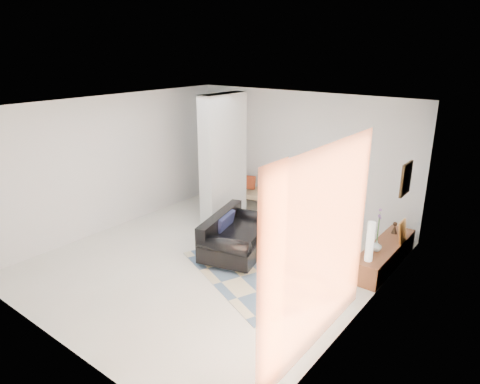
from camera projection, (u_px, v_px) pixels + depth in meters
The scene contains 17 objects.
floor at pixel (215, 260), 7.83m from camera, with size 6.00×6.00×0.00m, color silver.
ceiling at pixel (211, 106), 6.94m from camera, with size 6.00×6.00×0.00m, color white.
wall_back at pixel (301, 155), 9.64m from camera, with size 6.00×6.00×0.00m, color silver.
wall_front at pixel (49, 249), 5.13m from camera, with size 6.00×6.00×0.00m, color silver.
wall_left at pixel (114, 163), 8.97m from camera, with size 6.00×6.00×0.00m, color silver.
wall_right at pixel (366, 226), 5.80m from camera, with size 6.00×6.00×0.00m, color silver.
partition_column at pixel (223, 159), 9.22m from camera, with size 0.35×1.20×2.80m, color silver.
hallway_door at pixel (227, 157), 10.94m from camera, with size 0.85×0.06×2.04m, color white.
curtain at pixel (322, 251), 4.96m from camera, with size 2.55×2.55×0.00m, color #FE7C43.
wall_art at pixel (406, 179), 7.01m from camera, with size 0.04×0.45×0.55m, color #38240F.
media_console at pixel (385, 255), 7.59m from camera, with size 0.45×1.96×0.80m.
loveseat at pixel (236, 236), 7.98m from camera, with size 1.37×1.85×0.76m.
daybed at pixel (236, 189), 10.38m from camera, with size 1.78×1.14×0.77m.
area_rug at pixel (259, 272), 7.40m from camera, with size 2.62×1.75×0.01m, color beige.
cylinder_lamp at pixel (370, 242), 6.86m from camera, with size 0.12×0.12×0.67m, color white.
bronze_figurine at pixel (395, 228), 7.95m from camera, with size 0.11×0.11×0.22m, color black, non-canonical shape.
vase at pixel (376, 246), 7.27m from camera, with size 0.18×0.18×0.19m, color white.
Camera 1 is at (4.65, -5.28, 3.70)m, focal length 32.00 mm.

